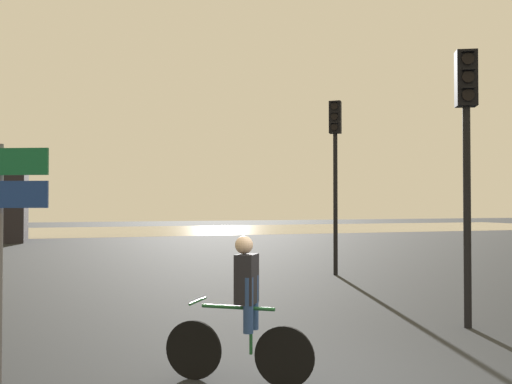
{
  "coord_description": "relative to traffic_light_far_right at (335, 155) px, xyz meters",
  "views": [
    {
      "loc": [
        -2.96,
        -5.31,
        1.97
      ],
      "look_at": [
        0.5,
        5.0,
        2.2
      ],
      "focal_mm": 40.0,
      "sensor_mm": 36.0,
      "label": 1
    }
  ],
  "objects": [
    {
      "name": "cyclist",
      "position": [
        -5.27,
        -8.32,
        -2.52
      ],
      "size": [
        1.42,
        1.01,
        1.62
      ],
      "rotation": [
        0.0,
        0.0,
        0.96
      ],
      "color": "black",
      "rests_on": "ground"
    },
    {
      "name": "water_strip",
      "position": [
        -4.18,
        28.29,
        -3.34
      ],
      "size": [
        80.0,
        16.0,
        0.01
      ],
      "primitive_type": "cube",
      "color": "#9E937F",
      "rests_on": "ground"
    },
    {
      "name": "traffic_light_near_right",
      "position": [
        -1.05,
        -6.77,
        -0.26
      ],
      "size": [
        0.39,
        0.41,
        4.44
      ],
      "rotation": [
        0.0,
        0.0,
        2.69
      ],
      "color": "black",
      "rests_on": "ground"
    },
    {
      "name": "traffic_light_far_right",
      "position": [
        0.0,
        0.0,
        0.0
      ],
      "size": [
        0.4,
        0.42,
        4.84
      ],
      "rotation": [
        0.0,
        0.0,
        2.5
      ],
      "color": "black",
      "rests_on": "ground"
    }
  ]
}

